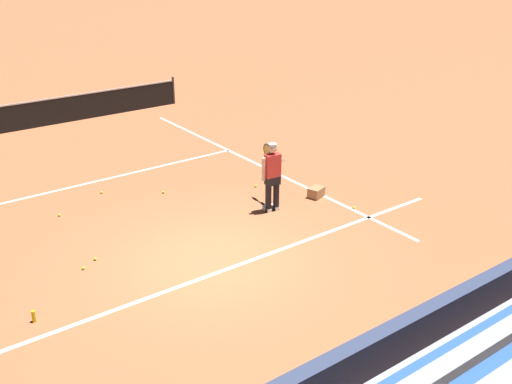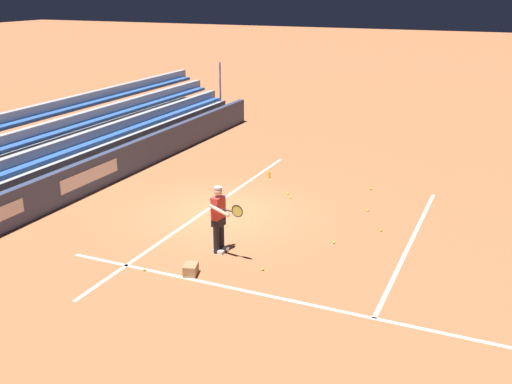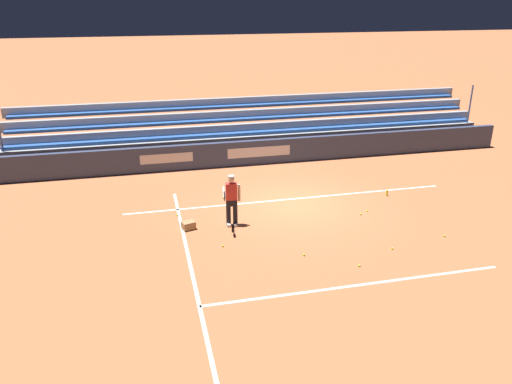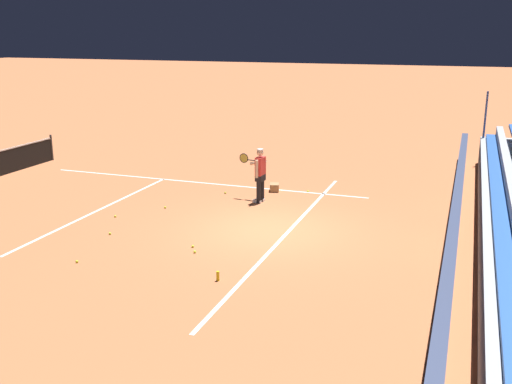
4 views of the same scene
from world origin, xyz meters
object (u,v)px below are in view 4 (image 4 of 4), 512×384
object	(u,v)px
tennis_ball_far_left	(195,252)
tennis_ball_midcourt	(115,216)
tennis_player	(260,175)
tennis_ball_by_box	(165,207)
water_bottle	(218,276)
tennis_ball_near_player	(225,193)
tennis_ball_far_right	(193,246)
tennis_ball_on_baseline	(77,261)
ball_box_cardboard	(274,187)
tennis_ball_stray_back	(110,233)
tennis_ball_toward_net	(308,191)

from	to	relation	value
tennis_ball_far_left	tennis_ball_midcourt	size ratio (longest dim) A/B	1.00
tennis_player	tennis_ball_by_box	world-z (taller)	tennis_player
water_bottle	tennis_ball_near_player	bearing A→B (deg)	21.30
tennis_ball_far_right	tennis_ball_on_baseline	xyz separation A→B (m)	(-1.85, 2.12, 0.00)
tennis_ball_far_left	tennis_ball_far_right	distance (m)	0.40
ball_box_cardboard	tennis_ball_by_box	xyz separation A→B (m)	(-3.05, 2.53, -0.10)
tennis_ball_midcourt	tennis_ball_stray_back	distance (m)	1.54
tennis_ball_midcourt	tennis_ball_stray_back	bearing A→B (deg)	-152.66
tennis_ball_toward_net	tennis_ball_far_right	bearing A→B (deg)	167.54
tennis_ball_on_baseline	water_bottle	bearing A→B (deg)	-87.41
tennis_ball_by_box	tennis_ball_near_player	world-z (taller)	same
water_bottle	tennis_player	bearing A→B (deg)	11.02
tennis_ball_far_right	tennis_ball_stray_back	size ratio (longest dim) A/B	1.00
water_bottle	tennis_ball_on_baseline	bearing A→B (deg)	92.59
tennis_ball_toward_net	tennis_ball_far_left	distance (m)	6.56
tennis_ball_on_baseline	tennis_ball_stray_back	distance (m)	2.02
ball_box_cardboard	tennis_ball_near_player	xyz separation A→B (m)	(-0.87, 1.44, -0.10)
tennis_ball_near_player	water_bottle	size ratio (longest dim) A/B	0.30
tennis_ball_far_left	tennis_ball_near_player	world-z (taller)	same
ball_box_cardboard	tennis_ball_toward_net	xyz separation A→B (m)	(0.27, -1.10, -0.10)
tennis_ball_on_baseline	tennis_ball_stray_back	size ratio (longest dim) A/B	1.00
tennis_ball_toward_net	ball_box_cardboard	bearing A→B (deg)	104.01
tennis_ball_stray_back	tennis_ball_midcourt	bearing A→B (deg)	27.34
tennis_ball_far_left	tennis_ball_far_right	size ratio (longest dim) A/B	1.00
tennis_player	tennis_ball_far_left	bearing A→B (deg)	179.95
tennis_player	tennis_ball_far_right	xyz separation A→B (m)	(-4.44, 0.22, -0.86)
tennis_ball_far_right	tennis_ball_toward_net	bearing A→B (deg)	-12.46
ball_box_cardboard	tennis_ball_near_player	world-z (taller)	ball_box_cardboard
tennis_ball_on_baseline	tennis_ball_stray_back	xyz separation A→B (m)	(1.98, 0.38, 0.00)
tennis_ball_far_right	tennis_ball_near_player	size ratio (longest dim) A/B	1.00
tennis_ball_stray_back	tennis_ball_by_box	bearing A→B (deg)	-4.99
tennis_player	tennis_ball_stray_back	size ratio (longest dim) A/B	25.98
water_bottle	tennis_ball_far_right	bearing A→B (deg)	39.95
tennis_ball_by_box	tennis_ball_on_baseline	size ratio (longest dim) A/B	1.00
tennis_ball_far_left	tennis_ball_on_baseline	xyz separation A→B (m)	(-1.51, 2.34, 0.00)
tennis_ball_by_box	tennis_ball_far_right	distance (m)	3.61
ball_box_cardboard	tennis_ball_near_player	distance (m)	1.69
tennis_ball_far_right	tennis_ball_stray_back	xyz separation A→B (m)	(0.13, 2.51, 0.00)
tennis_ball_by_box	tennis_ball_on_baseline	world-z (taller)	same
tennis_ball_toward_net	tennis_player	bearing A→B (deg)	146.00
tennis_ball_toward_net	tennis_ball_near_player	size ratio (longest dim) A/B	1.00
tennis_player	tennis_ball_toward_net	xyz separation A→B (m)	(1.68, -1.13, -0.86)
tennis_player	tennis_ball_far_right	bearing A→B (deg)	177.17
tennis_ball_far_left	tennis_ball_midcourt	world-z (taller)	same
tennis_ball_toward_net	tennis_ball_stray_back	distance (m)	7.12
tennis_ball_by_box	tennis_ball_far_right	size ratio (longest dim) A/B	1.00
tennis_ball_toward_net	tennis_ball_far_left	world-z (taller)	same
tennis_ball_midcourt	tennis_ball_near_player	bearing A→B (deg)	-30.18
tennis_player	tennis_ball_midcourt	xyz separation A→B (m)	(-2.94, 3.43, -0.86)
ball_box_cardboard	tennis_ball_toward_net	distance (m)	1.13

